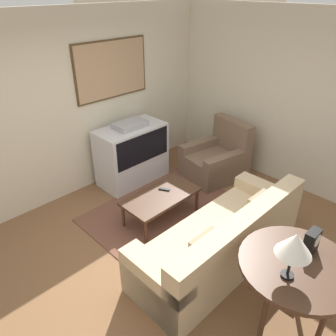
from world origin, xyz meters
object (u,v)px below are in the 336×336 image
Objects in this scene: table_lamp at (295,245)px; console_table at (297,270)px; couch at (222,242)px; coffee_table at (161,198)px; armchair at (217,160)px; mantel_clock at (312,242)px; tv at (132,154)px.

console_table is at bearing -1.36° from table_lamp.
console_table is (-0.23, -0.95, 0.43)m from couch.
console_table is 2.24× the size of table_lamp.
coffee_table is at bearing 81.93° from console_table.
armchair is 2.83m from mantel_clock.
tv is 2.47× the size of table_lamp.
table_lamp is at bearing 179.84° from mantel_clock.
couch is 1.10m from coffee_table.
couch is 2.20× the size of console_table.
table_lamp reaches higher than couch.
armchair reaches higher than coffee_table.
mantel_clock reaches higher than armchair.
mantel_clock is at bearing -98.47° from tv.
couch is at bearing -101.67° from tv.
couch is 2.09× the size of armchair.
armchair is at bearing 8.05° from coffee_table.
coffee_table is 2.39× the size of table_lamp.
console_table is (-0.68, -3.15, 0.24)m from tv.
table_lamp is (-0.42, -0.95, 0.85)m from couch.
console_table is at bearing 76.78° from couch.
couch reaches higher than console_table.
armchair is 1.53m from coffee_table.
table_lamp is 0.46m from mantel_clock.
armchair is at bearing 51.43° from console_table.
table_lamp reaches higher than console_table.
tv is 0.50× the size of couch.
coffee_table is at bearing -109.44° from tv.
armchair is at bearing 48.48° from table_lamp.
coffee_table is 2.25m from table_lamp.
couch reaches higher than coffee_table.
tv reaches higher than couch.
table_lamp reaches higher than coffee_table.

